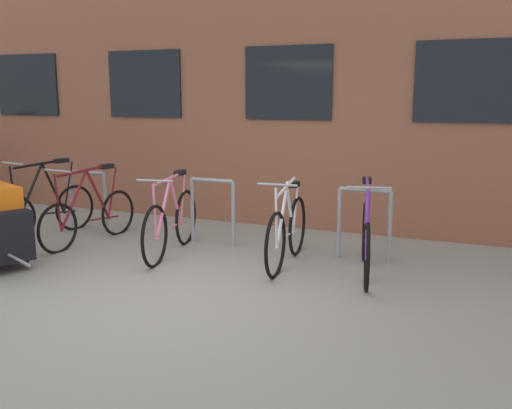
% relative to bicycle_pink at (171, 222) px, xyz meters
% --- Properties ---
extents(ground_plane, '(42.00, 42.00, 0.00)m').
position_rel_bicycle_pink_xyz_m(ground_plane, '(0.83, -1.28, -0.40)').
color(ground_plane, gray).
extents(storefront_building, '(28.00, 7.29, 5.79)m').
position_rel_bicycle_pink_xyz_m(storefront_building, '(0.83, 5.54, 2.50)').
color(storefront_building, brown).
rests_on(storefront_building, ground).
extents(bike_rack, '(6.65, 0.05, 0.88)m').
position_rel_bicycle_pink_xyz_m(bike_rack, '(1.25, 0.62, 0.14)').
color(bike_rack, gray).
rests_on(bike_rack, ground).
extents(bicycle_pink, '(0.47, 1.77, 1.02)m').
position_rel_bicycle_pink_xyz_m(bicycle_pink, '(0.00, 0.00, 0.00)').
color(bicycle_pink, black).
rests_on(bicycle_pink, ground).
extents(bicycle_black, '(0.49, 1.64, 1.09)m').
position_rel_bicycle_pink_xyz_m(bicycle_black, '(-2.10, 0.13, -0.01)').
color(bicycle_black, black).
rests_on(bicycle_black, ground).
extents(bicycle_purple, '(0.56, 1.77, 1.07)m').
position_rel_bicycle_pink_xyz_m(bicycle_purple, '(2.37, 0.16, -0.00)').
color(bicycle_purple, black).
rests_on(bicycle_purple, ground).
extents(bicycle_maroon, '(0.44, 1.74, 1.06)m').
position_rel_bicycle_pink_xyz_m(bicycle_maroon, '(-1.29, 0.06, -0.02)').
color(bicycle_maroon, black).
rests_on(bicycle_maroon, ground).
extents(bicycle_white, '(0.44, 1.69, 1.03)m').
position_rel_bicycle_pink_xyz_m(bicycle_white, '(1.47, 0.13, -0.00)').
color(bicycle_white, black).
rests_on(bicycle_white, ground).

